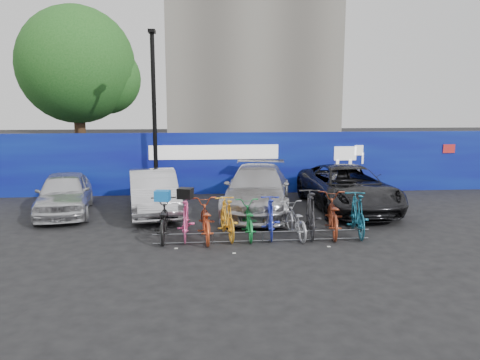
{
  "coord_description": "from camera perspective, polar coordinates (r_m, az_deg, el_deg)",
  "views": [
    {
      "loc": [
        -1.63,
        -12.1,
        3.59
      ],
      "look_at": [
        -0.35,
        2.0,
        1.2
      ],
      "focal_mm": 35.0,
      "sensor_mm": 36.0,
      "label": 1
    }
  ],
  "objects": [
    {
      "name": "bike_3",
      "position": [
        12.43,
        -1.59,
        -4.63
      ],
      "size": [
        0.74,
        1.86,
        1.09
      ],
      "primitive_type": "imported",
      "rotation": [
        0.0,
        0.0,
        3.27
      ],
      "color": "#F5A524",
      "rests_on": "ground"
    },
    {
      "name": "bike_5",
      "position": [
        12.6,
        3.73,
        -4.49
      ],
      "size": [
        0.69,
        1.83,
        1.07
      ],
      "primitive_type": "imported",
      "rotation": [
        0.0,
        0.0,
        3.04
      ],
      "color": "#2130B4",
      "rests_on": "ground"
    },
    {
      "name": "car_2",
      "position": [
        15.35,
        2.12,
        -1.13
      ],
      "size": [
        2.97,
        5.4,
        1.48
      ],
      "primitive_type": "imported",
      "rotation": [
        0.0,
        0.0,
        -0.18
      ],
      "color": "#AFAFB4",
      "rests_on": "ground"
    },
    {
      "name": "cargo_crate",
      "position": [
        12.37,
        -9.43,
        -1.9
      ],
      "size": [
        0.43,
        0.36,
        0.27
      ],
      "primitive_type": "cube",
      "rotation": [
        0.0,
        0.0,
        -0.19
      ],
      "color": "blue",
      "rests_on": "bike_0"
    },
    {
      "name": "bike_9",
      "position": [
        13.09,
        14.09,
        -4.02
      ],
      "size": [
        0.81,
        1.99,
        1.16
      ],
      "primitive_type": "imported",
      "rotation": [
        0.0,
        0.0,
        3.0
      ],
      "color": "#155771",
      "rests_on": "ground"
    },
    {
      "name": "bike_1",
      "position": [
        12.5,
        -6.62,
        -4.65
      ],
      "size": [
        0.54,
        1.79,
        1.07
      ],
      "primitive_type": "imported",
      "rotation": [
        0.0,
        0.0,
        3.12
      ],
      "color": "#EA4E8F",
      "rests_on": "ground"
    },
    {
      "name": "bike_7",
      "position": [
        12.84,
        8.59,
        -3.94
      ],
      "size": [
        0.87,
        2.11,
        1.23
      ],
      "primitive_type": "imported",
      "rotation": [
        0.0,
        0.0,
        2.99
      ],
      "color": "#28282B",
      "rests_on": "ground"
    },
    {
      "name": "bike_0",
      "position": [
        12.51,
        -9.35,
        -4.81
      ],
      "size": [
        0.73,
        1.96,
        1.02
      ],
      "primitive_type": "imported",
      "rotation": [
        0.0,
        0.0,
        3.17
      ],
      "color": "black",
      "rests_on": "ground"
    },
    {
      "name": "bike_4",
      "position": [
        12.52,
        1.0,
        -4.85
      ],
      "size": [
        0.67,
        1.82,
        0.95
      ],
      "primitive_type": "imported",
      "rotation": [
        0.0,
        0.0,
        3.12
      ],
      "color": "#157935",
      "rests_on": "ground"
    },
    {
      "name": "bike_rack",
      "position": [
        12.11,
        2.79,
        -6.89
      ],
      "size": [
        5.6,
        0.03,
        0.3
      ],
      "color": "#595B60",
      "rests_on": "ground"
    },
    {
      "name": "car_3",
      "position": [
        16.1,
        12.97,
        -0.93
      ],
      "size": [
        2.54,
        5.28,
        1.45
      ],
      "primitive_type": "imported",
      "rotation": [
        0.0,
        0.0,
        0.02
      ],
      "color": "black",
      "rests_on": "ground"
    },
    {
      "name": "bike_2",
      "position": [
        12.33,
        -4.27,
        -4.9
      ],
      "size": [
        0.78,
        2.0,
        1.03
      ],
      "primitive_type": "imported",
      "rotation": [
        0.0,
        0.0,
        3.19
      ],
      "color": "#B3421F",
      "rests_on": "ground"
    },
    {
      "name": "ground",
      "position": [
        12.73,
        2.41,
        -6.83
      ],
      "size": [
        100.0,
        100.0,
        0.0
      ],
      "primitive_type": "plane",
      "color": "black",
      "rests_on": "ground"
    },
    {
      "name": "lamppost",
      "position": [
        17.58,
        -10.42,
        8.38
      ],
      "size": [
        0.25,
        0.5,
        6.11
      ],
      "color": "black",
      "rests_on": "ground"
    },
    {
      "name": "cargo_topcase",
      "position": [
        12.35,
        -6.68,
        -1.62
      ],
      "size": [
        0.46,
        0.43,
        0.27
      ],
      "primitive_type": "cube",
      "rotation": [
        0.0,
        0.0,
        -0.31
      ],
      "color": "black",
      "rests_on": "bike_1"
    },
    {
      "name": "bike_6",
      "position": [
        12.6,
        6.77,
        -4.93
      ],
      "size": [
        0.76,
        1.77,
        0.9
      ],
      "primitive_type": "imported",
      "rotation": [
        0.0,
        0.0,
        3.24
      ],
      "color": "#9A9BA1",
      "rests_on": "ground"
    },
    {
      "name": "car_0",
      "position": [
        16.01,
        -20.61,
        -1.54
      ],
      "size": [
        2.22,
        4.18,
        1.35
      ],
      "primitive_type": "imported",
      "rotation": [
        0.0,
        0.0,
        0.16
      ],
      "color": "silver",
      "rests_on": "ground"
    },
    {
      "name": "bike_8",
      "position": [
        12.98,
        11.22,
        -4.17
      ],
      "size": [
        1.12,
        2.2,
        1.1
      ],
      "primitive_type": "imported",
      "rotation": [
        0.0,
        0.0,
        2.95
      ],
      "color": "maroon",
      "rests_on": "ground"
    },
    {
      "name": "tree",
      "position": [
        22.8,
        -18.69,
        12.8
      ],
      "size": [
        5.4,
        5.2,
        7.8
      ],
      "color": "#382314",
      "rests_on": "ground"
    },
    {
      "name": "car_1",
      "position": [
        15.38,
        -10.51,
        -1.47
      ],
      "size": [
        2.09,
        4.36,
        1.38
      ],
      "primitive_type": "imported",
      "rotation": [
        0.0,
        0.0,
        0.15
      ],
      "color": "silver",
      "rests_on": "ground"
    },
    {
      "name": "hoarding",
      "position": [
        18.33,
        -0.01,
        2.09
      ],
      "size": [
        22.0,
        0.18,
        2.4
      ],
      "color": "#0D097E",
      "rests_on": "ground"
    }
  ]
}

